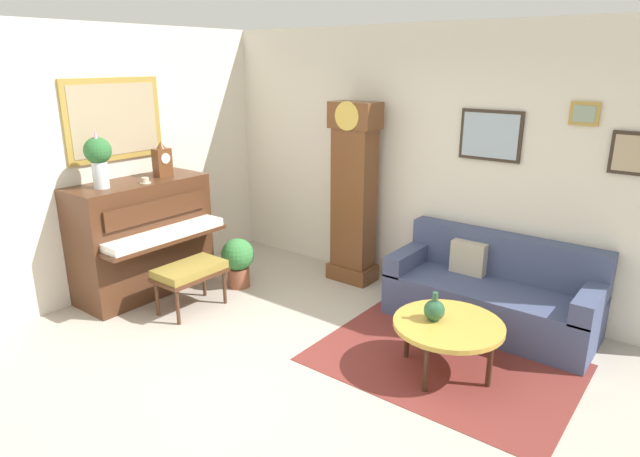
# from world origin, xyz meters

# --- Properties ---
(ground_plane) EXTENTS (6.40, 6.00, 0.10)m
(ground_plane) POSITION_xyz_m (0.00, 0.00, -0.05)
(ground_plane) COLOR #B2A899
(wall_left) EXTENTS (0.13, 4.90, 2.80)m
(wall_left) POSITION_xyz_m (-2.60, 0.01, 1.41)
(wall_left) COLOR silver
(wall_left) RESTS_ON ground_plane
(wall_back) EXTENTS (5.30, 0.13, 2.80)m
(wall_back) POSITION_xyz_m (0.02, 2.40, 1.40)
(wall_back) COLOR silver
(wall_back) RESTS_ON ground_plane
(area_rug) EXTENTS (2.10, 1.50, 0.01)m
(area_rug) POSITION_xyz_m (1.00, 1.03, 0.00)
(area_rug) COLOR maroon
(area_rug) RESTS_ON ground_plane
(piano) EXTENTS (0.87, 1.44, 1.24)m
(piano) POSITION_xyz_m (-2.23, 0.42, 0.62)
(piano) COLOR #4C2B19
(piano) RESTS_ON ground_plane
(piano_bench) EXTENTS (0.42, 0.70, 0.48)m
(piano_bench) POSITION_xyz_m (-1.48, 0.42, 0.41)
(piano_bench) COLOR #4C2B19
(piano_bench) RESTS_ON ground_plane
(grandfather_clock) EXTENTS (0.52, 0.34, 2.03)m
(grandfather_clock) POSITION_xyz_m (-0.64, 2.08, 0.96)
(grandfather_clock) COLOR brown
(grandfather_clock) RESTS_ON ground_plane
(couch) EXTENTS (1.90, 0.80, 0.84)m
(couch) POSITION_xyz_m (1.04, 1.98, 0.31)
(couch) COLOR #424C70
(couch) RESTS_ON ground_plane
(coffee_table) EXTENTS (0.88, 0.88, 0.44)m
(coffee_table) POSITION_xyz_m (1.07, 0.93, 0.41)
(coffee_table) COLOR gold
(coffee_table) RESTS_ON ground_plane
(mantel_clock) EXTENTS (0.13, 0.18, 0.38)m
(mantel_clock) POSITION_xyz_m (-2.23, 0.75, 1.41)
(mantel_clock) COLOR brown
(mantel_clock) RESTS_ON piano
(flower_vase) EXTENTS (0.26, 0.26, 0.58)m
(flower_vase) POSITION_xyz_m (-2.23, 0.02, 1.55)
(flower_vase) COLOR silver
(flower_vase) RESTS_ON piano
(teacup) EXTENTS (0.12, 0.12, 0.06)m
(teacup) POSITION_xyz_m (-2.08, 0.41, 1.26)
(teacup) COLOR beige
(teacup) RESTS_ON piano
(green_jug) EXTENTS (0.17, 0.17, 0.24)m
(green_jug) POSITION_xyz_m (0.95, 0.90, 0.53)
(green_jug) COLOR #234C33
(green_jug) RESTS_ON coffee_table
(potted_plant) EXTENTS (0.36, 0.36, 0.56)m
(potted_plant) POSITION_xyz_m (-1.53, 1.12, 0.32)
(potted_plant) COLOR #935138
(potted_plant) RESTS_ON ground_plane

